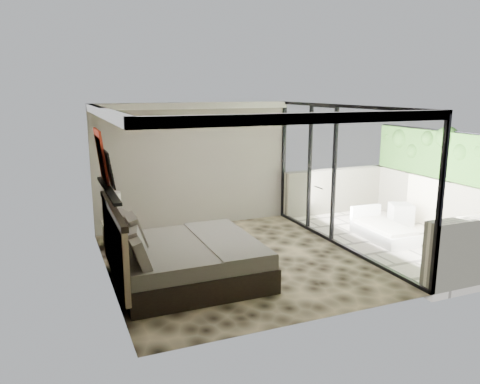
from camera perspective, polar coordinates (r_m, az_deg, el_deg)
name	(u,v)px	position (r m, az deg, el deg)	size (l,w,h in m)	color
floor	(236,261)	(8.67, -0.50, -8.40)	(5.00, 5.00, 0.00)	black
ceiling	(236,107)	(8.11, -0.53, 10.35)	(4.50, 5.00, 0.02)	silver
back_wall	(195,166)	(10.59, -5.56, 3.22)	(4.50, 0.02, 2.80)	gray
left_wall	(105,197)	(7.75, -16.08, -0.62)	(0.02, 5.00, 2.80)	gray
glass_wall	(343,177)	(9.34, 12.41, 1.75)	(0.08, 5.00, 2.80)	white
terrace_slab	(399,240)	(10.60, 18.76, -5.51)	(3.00, 5.00, 0.12)	beige
parapet_far	(449,206)	(11.36, 24.13, -1.57)	(0.30, 5.00, 1.10)	beige
foliage_hedge	(454,157)	(11.16, 24.63, 3.92)	(0.36, 4.60, 1.10)	#2F651F
picture_ledge	(108,190)	(7.83, -15.77, 0.28)	(0.12, 2.20, 0.05)	black
bed	(182,259)	(7.76, -7.07, -8.08)	(2.35, 2.27, 1.30)	black
nightstand	(115,236)	(9.65, -15.00, -5.20)	(0.46, 0.46, 0.46)	black
table_lamp	(113,204)	(9.43, -15.28, -1.38)	(0.33, 0.33, 0.61)	black
abstract_canvas	(101,156)	(8.34, -16.57, 4.28)	(0.04, 0.90, 0.90)	#A6190E
framed_print	(109,169)	(7.78, -15.63, 2.66)	(0.03, 0.50, 0.60)	black
ottoman	(401,214)	(11.51, 19.02, -2.56)	(0.48, 0.48, 0.48)	silver
lounger	(382,230)	(10.31, 16.97, -4.51)	(0.79, 1.49, 0.57)	white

